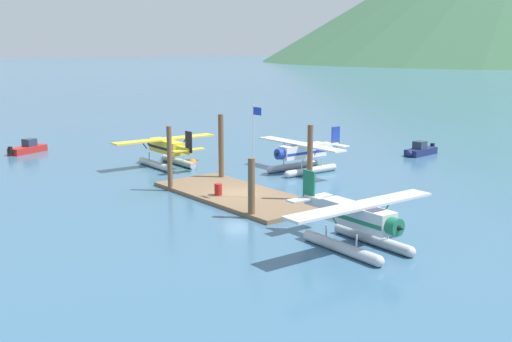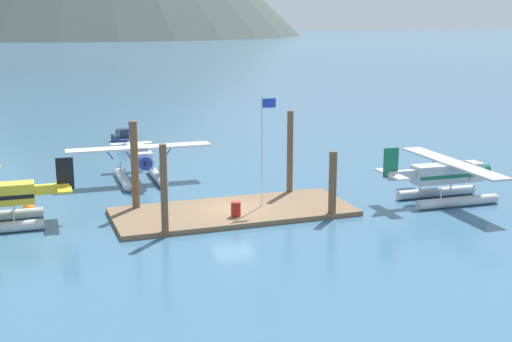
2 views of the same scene
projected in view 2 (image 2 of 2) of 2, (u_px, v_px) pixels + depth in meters
ground_plane at (233, 214)px, 41.72m from camera, size 1200.00×1200.00×0.00m
dock_platform at (233, 212)px, 41.69m from camera, size 14.66×6.11×0.30m
piling_near_left at (164, 191)px, 36.84m from camera, size 0.39×0.39×5.18m
piling_near_right at (333, 185)px, 40.48m from camera, size 0.48×0.48×4.08m
piling_far_left at (135, 167)px, 41.56m from camera, size 0.46×0.46×5.69m
piling_far_right at (290, 154)px, 45.38m from camera, size 0.41×0.41×5.80m
flagpole at (264, 139)px, 41.50m from camera, size 0.95×0.10×6.89m
fuel_drum at (236, 209)px, 40.08m from camera, size 0.62×0.62×0.88m
mooring_buoy at (29, 210)px, 41.06m from camera, size 0.83×0.83×0.83m
seaplane_white_bow_left at (139, 161)px, 49.64m from camera, size 10.43×7.98×3.84m
seaplane_silver_stbd_aft at (447, 178)px, 44.17m from camera, size 7.98×10.45×3.84m
boat_navy_open_north at (124, 139)px, 64.83m from camera, size 1.86×4.89×1.50m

